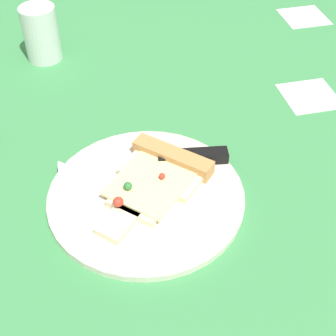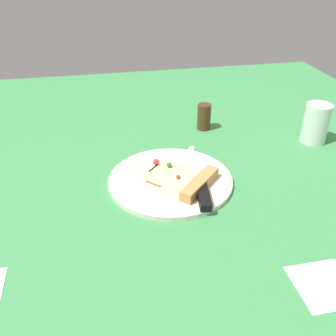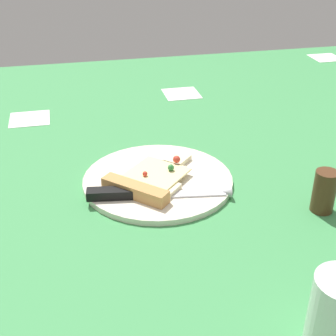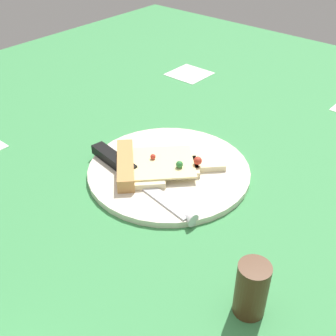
# 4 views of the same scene
# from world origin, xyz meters

# --- Properties ---
(ground_plane) EXTENTS (1.53, 1.53, 0.03)m
(ground_plane) POSITION_xyz_m (0.00, -0.00, -0.01)
(ground_plane) COLOR #3D8C4C
(ground_plane) RESTS_ON ground
(plate) EXTENTS (0.26, 0.26, 0.01)m
(plate) POSITION_xyz_m (0.03, 0.02, 0.01)
(plate) COLOR silver
(plate) RESTS_ON ground_plane
(pizza_slice) EXTENTS (0.18, 0.18, 0.03)m
(pizza_slice) POSITION_xyz_m (0.05, 0.03, 0.02)
(pizza_slice) COLOR beige
(pizza_slice) RESTS_ON plate
(knife) EXTENTS (0.24, 0.06, 0.02)m
(knife) POSITION_xyz_m (0.06, 0.07, 0.02)
(knife) COLOR silver
(knife) RESTS_ON plate
(pepper_shaker) EXTENTS (0.04, 0.04, 0.07)m
(pepper_shaker) POSITION_xyz_m (-0.21, 0.16, 0.04)
(pepper_shaker) COLOR #4C2D19
(pepper_shaker) RESTS_ON ground_plane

